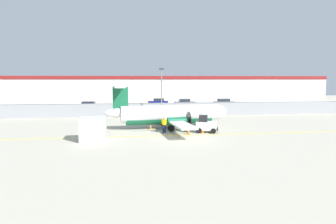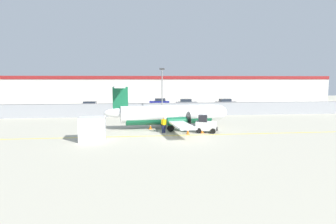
% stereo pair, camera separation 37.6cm
% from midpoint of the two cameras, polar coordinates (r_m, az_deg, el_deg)
% --- Properties ---
extents(ground_plane, '(140.00, 140.00, 0.01)m').
position_cam_midpoint_polar(ground_plane, '(30.65, 2.13, -4.45)').
color(ground_plane, '#B2AD99').
extents(perimeter_fence, '(98.00, 0.10, 2.10)m').
position_cam_midpoint_polar(perimeter_fence, '(46.19, -1.18, 0.56)').
color(perimeter_fence, gray).
rests_on(perimeter_fence, ground).
extents(parking_lot_strip, '(98.00, 17.00, 0.12)m').
position_cam_midpoint_polar(parking_lot_strip, '(57.69, -2.44, 0.64)').
color(parking_lot_strip, '#38383A').
rests_on(parking_lot_strip, ground).
extents(background_building, '(91.00, 8.10, 6.50)m').
position_cam_midpoint_polar(background_building, '(75.88, -3.69, 4.40)').
color(background_building, beige).
rests_on(background_building, ground).
extents(commuter_airplane, '(14.67, 16.08, 4.92)m').
position_cam_midpoint_polar(commuter_airplane, '(34.86, 0.32, -0.49)').
color(commuter_airplane, white).
rests_on(commuter_airplane, ground).
extents(baggage_tug, '(2.55, 1.90, 1.88)m').
position_cam_midpoint_polar(baggage_tug, '(32.33, 6.90, -2.40)').
color(baggage_tug, silver).
rests_on(baggage_tug, ground).
extents(ground_crew_worker, '(0.54, 0.36, 1.70)m').
position_cam_midpoint_polar(ground_crew_worker, '(31.91, -1.07, -2.30)').
color(ground_crew_worker, '#191E4C').
rests_on(ground_crew_worker, ground).
extents(cargo_container, '(2.49, 2.11, 2.20)m').
position_cam_midpoint_polar(cargo_container, '(28.68, -14.44, -3.17)').
color(cargo_container, silver).
rests_on(cargo_container, ground).
extents(traffic_cone_near_left, '(0.36, 0.36, 0.64)m').
position_cam_midpoint_polar(traffic_cone_near_left, '(34.37, -3.67, -2.77)').
color(traffic_cone_near_left, orange).
rests_on(traffic_cone_near_left, ground).
extents(traffic_cone_near_right, '(0.36, 0.36, 0.64)m').
position_cam_midpoint_polar(traffic_cone_near_right, '(31.22, 3.54, -3.69)').
color(traffic_cone_near_right, orange).
rests_on(traffic_cone_near_right, ground).
extents(traffic_cone_far_left, '(0.36, 0.36, 0.64)m').
position_cam_midpoint_polar(traffic_cone_far_left, '(31.97, 6.27, -3.48)').
color(traffic_cone_far_left, orange).
rests_on(traffic_cone_far_left, ground).
extents(parked_car_0, '(4.33, 2.27, 1.58)m').
position_cam_midpoint_polar(parked_car_0, '(56.49, -15.17, 1.16)').
color(parked_car_0, slate).
rests_on(parked_car_0, parking_lot_strip).
extents(parked_car_1, '(4.34, 2.30, 1.58)m').
position_cam_midpoint_polar(parked_car_1, '(56.88, -9.04, 1.33)').
color(parked_car_1, navy).
rests_on(parked_car_1, parking_lot_strip).
extents(parked_car_2, '(4.35, 2.33, 1.58)m').
position_cam_midpoint_polar(parked_car_2, '(63.34, -2.04, 1.90)').
color(parked_car_2, navy).
rests_on(parked_car_2, parking_lot_strip).
extents(parked_car_3, '(4.25, 2.10, 1.58)m').
position_cam_midpoint_polar(parked_car_3, '(61.53, 3.06, 1.77)').
color(parked_car_3, slate).
rests_on(parked_car_3, parking_lot_strip).
extents(parked_car_4, '(4.33, 2.29, 1.58)m').
position_cam_midpoint_polar(parked_car_4, '(63.28, 10.48, 1.79)').
color(parked_car_4, slate).
rests_on(parked_car_4, parking_lot_strip).
extents(apron_light_pole, '(0.70, 0.30, 7.27)m').
position_cam_midpoint_polar(apron_light_pole, '(42.82, -1.49, 4.38)').
color(apron_light_pole, slate).
rests_on(apron_light_pole, ground).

